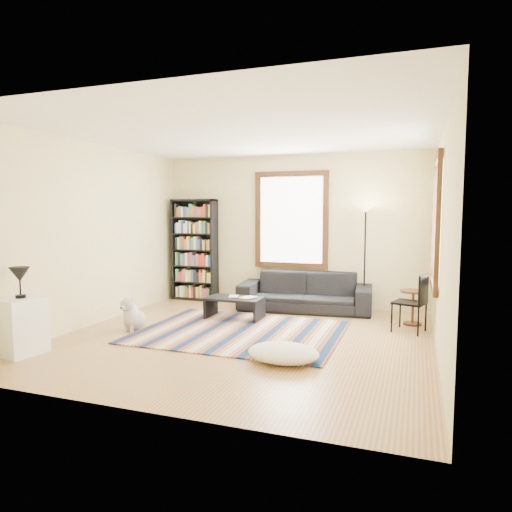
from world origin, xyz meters
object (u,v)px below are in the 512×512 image
(bookshelf, at_px, (195,250))
(dog, at_px, (135,313))
(floor_lamp, at_px, (365,260))
(folding_chair, at_px, (409,303))
(sofa, at_px, (305,291))
(floor_cushion, at_px, (283,353))
(white_cabinet, at_px, (22,326))
(side_table, at_px, (413,308))
(coffee_table, at_px, (235,308))

(bookshelf, bearing_deg, dog, -84.20)
(floor_lamp, distance_m, folding_chair, 1.38)
(sofa, bearing_deg, floor_cushion, -86.62)
(bookshelf, xyz_separation_m, dog, (0.25, -2.45, -0.75))
(folding_chair, xyz_separation_m, white_cabinet, (-4.45, -2.70, -0.08))
(bookshelf, distance_m, white_cabinet, 3.98)
(floor_cushion, xyz_separation_m, dog, (-2.49, 0.67, 0.14))
(side_table, bearing_deg, floor_cushion, -120.55)
(white_cabinet, bearing_deg, side_table, 43.40)
(floor_lamp, height_order, dog, floor_lamp)
(side_table, height_order, folding_chair, folding_chair)
(floor_lamp, relative_size, dog, 3.76)
(bookshelf, distance_m, coffee_table, 2.09)
(floor_lamp, bearing_deg, side_table, -35.31)
(bookshelf, bearing_deg, white_cabinet, -95.28)
(sofa, relative_size, coffee_table, 2.58)
(coffee_table, relative_size, side_table, 1.67)
(bookshelf, relative_size, coffee_table, 2.22)
(sofa, xyz_separation_m, floor_lamp, (1.02, 0.10, 0.59))
(sofa, relative_size, dog, 4.69)
(side_table, distance_m, white_cabinet, 5.50)
(coffee_table, xyz_separation_m, side_table, (2.75, 0.58, 0.09))
(side_table, height_order, white_cabinet, white_cabinet)
(dog, bearing_deg, white_cabinet, -109.62)
(bookshelf, distance_m, floor_cushion, 4.24)
(side_table, xyz_separation_m, folding_chair, (-0.05, -0.46, 0.16))
(floor_cushion, relative_size, folding_chair, 0.99)
(side_table, bearing_deg, white_cabinet, -144.87)
(sofa, xyz_separation_m, folding_chair, (1.77, -0.94, 0.09))
(coffee_table, height_order, white_cabinet, white_cabinet)
(bookshelf, relative_size, dog, 4.05)
(white_cabinet, xyz_separation_m, dog, (0.61, 1.46, -0.10))
(bookshelf, xyz_separation_m, white_cabinet, (-0.36, -3.91, -0.65))
(coffee_table, bearing_deg, floor_cushion, -53.25)
(white_cabinet, bearing_deg, sofa, 61.93)
(bookshelf, distance_m, floor_lamp, 3.34)
(sofa, relative_size, floor_lamp, 1.25)
(sofa, height_order, dog, sofa)
(side_table, relative_size, folding_chair, 0.63)
(sofa, distance_m, bookshelf, 2.42)
(side_table, xyz_separation_m, white_cabinet, (-4.50, -3.17, 0.08))
(dog, bearing_deg, folding_chair, 20.91)
(coffee_table, bearing_deg, bookshelf, 136.52)
(bookshelf, xyz_separation_m, coffee_table, (1.39, -1.32, -0.82))
(side_table, bearing_deg, coffee_table, -168.13)
(coffee_table, distance_m, floor_lamp, 2.38)
(white_cabinet, relative_size, dog, 1.42)
(floor_cushion, height_order, white_cabinet, white_cabinet)
(bookshelf, height_order, coffee_table, bookshelf)
(sofa, xyz_separation_m, white_cabinet, (-2.68, -3.64, 0.01))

